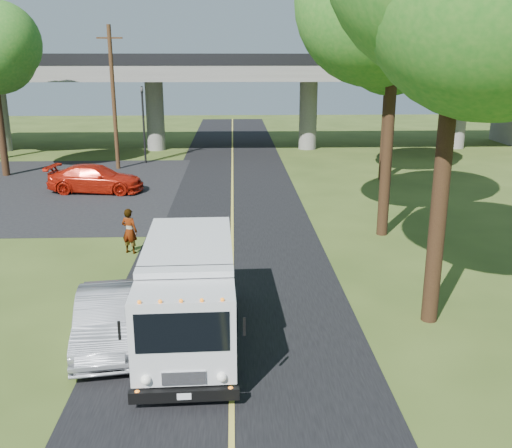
{
  "coord_description": "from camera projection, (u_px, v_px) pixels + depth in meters",
  "views": [
    {
      "loc": [
        0.1,
        -13.33,
        7.05
      ],
      "look_at": [
        0.83,
        5.26,
        1.6
      ],
      "focal_mm": 40.0,
      "sensor_mm": 36.0,
      "label": 1
    }
  ],
  "objects": [
    {
      "name": "silver_sedan",
      "position": [
        105.0,
        319.0,
        14.45
      ],
      "size": [
        1.98,
        4.2,
        1.33
      ],
      "primitive_type": "imported",
      "rotation": [
        0.0,
        0.0,
        0.15
      ],
      "color": "#95969D",
      "rests_on": "ground"
    },
    {
      "name": "red_sedan",
      "position": [
        96.0,
        179.0,
        30.81
      ],
      "size": [
        5.3,
        2.64,
        1.48
      ],
      "primitive_type": "imported",
      "rotation": [
        0.0,
        0.0,
        1.46
      ],
      "color": "#B11A0A",
      "rests_on": "ground"
    },
    {
      "name": "lane_line",
      "position": [
        232.0,
        228.0,
        24.34
      ],
      "size": [
        0.12,
        90.0,
        0.01
      ],
      "primitive_type": "cube",
      "color": "gold",
      "rests_on": "road"
    },
    {
      "name": "step_van",
      "position": [
        189.0,
        292.0,
        14.31
      ],
      "size": [
        2.42,
        6.15,
        2.55
      ],
      "rotation": [
        0.0,
        0.0,
        0.03
      ],
      "color": "silver",
      "rests_on": "ground"
    },
    {
      "name": "overpass",
      "position": [
        232.0,
        91.0,
        44.16
      ],
      "size": [
        54.0,
        10.0,
        7.3
      ],
      "color": "slate",
      "rests_on": "ground"
    },
    {
      "name": "utility_pole",
      "position": [
        114.0,
        97.0,
        36.2
      ],
      "size": [
        1.6,
        0.26,
        9.0
      ],
      "color": "#472D19",
      "rests_on": "ground"
    },
    {
      "name": "road",
      "position": [
        232.0,
        229.0,
        24.34
      ],
      "size": [
        7.0,
        90.0,
        0.02
      ],
      "primitive_type": "cube",
      "color": "black",
      "rests_on": "ground"
    },
    {
      "name": "traffic_signal",
      "position": [
        143.0,
        116.0,
        38.56
      ],
      "size": [
        0.18,
        0.22,
        5.2
      ],
      "color": "black",
      "rests_on": "ground"
    },
    {
      "name": "ground",
      "position": [
        232.0,
        340.0,
        14.76
      ],
      "size": [
        120.0,
        120.0,
        0.0
      ],
      "primitive_type": "plane",
      "color": "#36491A",
      "rests_on": "ground"
    },
    {
      "name": "pedestrian",
      "position": [
        129.0,
        231.0,
        21.14
      ],
      "size": [
        0.74,
        0.62,
        1.72
      ],
      "primitive_type": "imported",
      "rotation": [
        0.0,
        0.0,
        2.75
      ],
      "color": "gray",
      "rests_on": "ground"
    },
    {
      "name": "parking_lot",
      "position": [
        34.0,
        189.0,
        31.6
      ],
      "size": [
        16.0,
        18.0,
        0.01
      ],
      "primitive_type": "cube",
      "color": "black",
      "rests_on": "ground"
    },
    {
      "name": "tree_right_far",
      "position": [
        395.0,
        34.0,
        31.79
      ],
      "size": [
        5.77,
        5.67,
        10.99
      ],
      "color": "#382314",
      "rests_on": "ground"
    }
  ]
}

